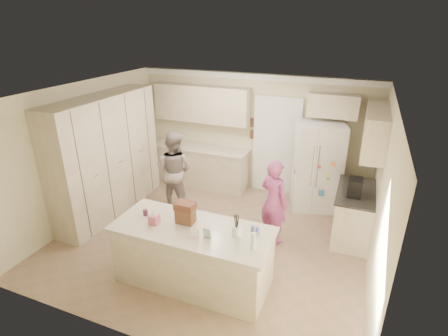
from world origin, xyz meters
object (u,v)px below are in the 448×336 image
at_px(refrigerator, 317,167).
at_px(coffee_maker, 355,187).
at_px(teen_boy, 174,171).
at_px(tissue_box, 154,219).
at_px(dollhouse_body, 186,216).
at_px(teen_girl, 274,201).
at_px(island_base, 193,256).
at_px(utensil_crock, 237,231).

xyz_separation_m(refrigerator, coffee_maker, (0.75, -1.07, 0.17)).
bearing_deg(teen_boy, tissue_box, 112.45).
xyz_separation_m(dollhouse_body, teen_girl, (0.95, 1.40, -0.28)).
bearing_deg(dollhouse_body, tissue_box, -153.43).
relative_size(coffee_maker, dollhouse_body, 1.15).
bearing_deg(teen_boy, dollhouse_body, 124.40).
relative_size(refrigerator, dollhouse_body, 6.92).
bearing_deg(tissue_box, teen_girl, 49.77).
relative_size(refrigerator, coffee_maker, 6.00).
height_order(island_base, dollhouse_body, dollhouse_body).
bearing_deg(dollhouse_body, utensil_crock, -3.58).
bearing_deg(teen_boy, refrigerator, -157.45).
bearing_deg(teen_boy, island_base, 126.09).
height_order(tissue_box, teen_boy, teen_boy).
distance_m(coffee_maker, teen_boy, 3.41).
bearing_deg(refrigerator, coffee_maker, -71.52).
bearing_deg(teen_girl, coffee_maker, -137.62).
bearing_deg(tissue_box, island_base, 10.30).
xyz_separation_m(refrigerator, teen_boy, (-2.66, -1.08, -0.08)).
relative_size(utensil_crock, tissue_box, 1.07).
bearing_deg(refrigerator, utensil_crock, -119.17).
xyz_separation_m(refrigerator, teen_girl, (-0.50, -1.47, -0.15)).
bearing_deg(refrigerator, dollhouse_body, -133.43).
bearing_deg(utensil_crock, tissue_box, -172.87).
relative_size(tissue_box, dollhouse_body, 0.54).
relative_size(utensil_crock, teen_girl, 0.10).
distance_m(island_base, dollhouse_body, 0.62).
relative_size(refrigerator, teen_girl, 1.19).
relative_size(coffee_maker, teen_boy, 0.18).
relative_size(dollhouse_body, teen_boy, 0.16).
bearing_deg(coffee_maker, teen_girl, -162.08).
relative_size(refrigerator, island_base, 0.82).
relative_size(tissue_box, teen_girl, 0.09).
bearing_deg(utensil_crock, island_base, -175.60).
distance_m(utensil_crock, teen_girl, 1.47).
bearing_deg(tissue_box, refrigerator, 58.86).
bearing_deg(refrigerator, island_base, -130.26).
distance_m(refrigerator, utensil_crock, 2.99).
distance_m(utensil_crock, teen_boy, 2.72).
distance_m(refrigerator, teen_girl, 1.56).
bearing_deg(island_base, dollhouse_body, 146.31).
height_order(coffee_maker, island_base, coffee_maker).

